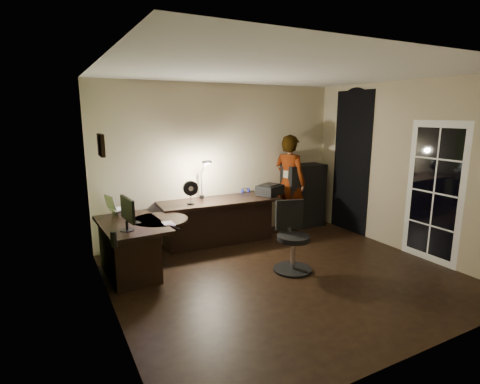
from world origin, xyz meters
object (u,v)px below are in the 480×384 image
monitor (127,219)px  person (289,183)px  cabinet (303,196)px  office_chair (294,238)px  desk_right (220,222)px  desk_left (133,249)px

monitor → person: person is taller
cabinet → person: (-0.33, -0.00, 0.29)m
office_chair → person: (1.11, 1.69, 0.41)m
office_chair → desk_right: bearing=124.0°
desk_right → monitor: (-1.71, -0.90, 0.51)m
desk_left → person: 3.26m
cabinet → office_chair: size_ratio=1.25×
person → monitor: bearing=83.7°
desk_left → office_chair: size_ratio=1.31×
desk_left → office_chair: (2.02, -0.95, 0.12)m
desk_right → person: 1.63m
cabinet → monitor: (-3.58, -1.05, 0.27)m
desk_left → desk_right: size_ratio=0.63×
office_chair → person: person is taller
desk_right → cabinet: cabinet is taller
cabinet → monitor: bearing=-161.7°
cabinet → monitor: size_ratio=2.62×
desk_right → person: size_ratio=1.13×
cabinet → monitor: cabinet is taller
desk_left → monitor: monitor is taller
monitor → office_chair: monitor is taller
person → desk_right: bearing=71.4°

